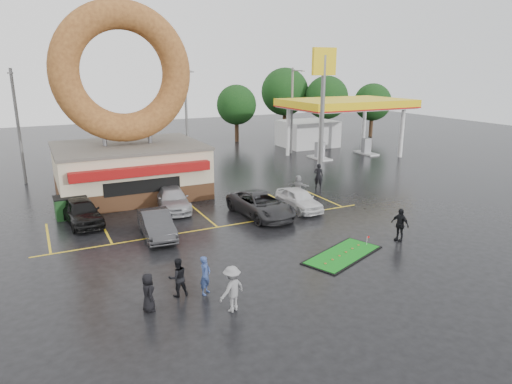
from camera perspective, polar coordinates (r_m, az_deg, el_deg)
name	(u,v)px	position (r m, az deg, el deg)	size (l,w,h in m)	color
ground	(242,247)	(23.98, -1.80, -6.88)	(120.00, 120.00, 0.00)	black
donut_shop	(127,134)	(34.06, -15.78, 7.02)	(10.20, 8.70, 13.50)	#472B19
gas_station	(328,118)	(50.73, 9.05, 9.11)	(12.30, 13.65, 5.90)	silver
shell_sign	(323,88)	(39.14, 8.39, 12.73)	(2.20, 0.36, 10.60)	slate
streetlight_left	(18,124)	(40.36, -27.62, 7.54)	(0.40, 2.21, 9.00)	slate
streetlight_mid	(187,115)	(43.40, -8.67, 9.53)	(0.40, 2.21, 9.00)	slate
streetlight_right	(292,109)	(49.26, 4.57, 10.34)	(0.40, 2.21, 9.00)	slate
tree_far_a	(327,98)	(61.43, 8.82, 11.58)	(5.60, 5.60, 8.00)	#332114
tree_far_b	(373,102)	(63.56, 14.37, 10.82)	(4.90, 4.90, 7.00)	#332114
tree_far_c	(285,92)	(62.62, 3.63, 12.39)	(6.30, 6.30, 9.00)	#332114
tree_far_d	(236,105)	(57.30, -2.46, 10.82)	(4.90, 4.90, 7.00)	#332114
car_black	(82,211)	(29.05, -20.94, -2.29)	(1.82, 4.53, 1.54)	black
car_dgrey	(156,224)	(25.76, -12.34, -3.94)	(1.51, 4.34, 1.43)	#303033
car_silver	(172,199)	(30.45, -10.41, -0.86)	(1.95, 4.80, 1.39)	#A6A7AB
car_grey	(261,205)	(28.56, 0.62, -1.58)	(2.49, 5.39, 1.50)	#2B2B2D
car_white	(299,199)	(30.00, 5.37, -0.90)	(1.66, 4.13, 1.41)	silver
person_blue	(205,275)	(19.13, -6.35, -10.29)	(0.60, 0.39, 1.65)	navy
person_blackjkt	(178,277)	(19.12, -9.75, -10.46)	(0.80, 0.62, 1.64)	black
person_hoodie	(232,289)	(17.77, -3.02, -12.00)	(1.19, 0.68, 1.84)	gray
person_bystander	(148,292)	(18.29, -13.33, -12.11)	(0.75, 0.49, 1.53)	black
person_cameraman	(400,225)	(25.70, 17.53, -3.91)	(1.06, 0.44, 1.82)	black
person_walker_near	(298,187)	(32.56, 5.29, 0.66)	(1.56, 0.50, 1.68)	gray
person_walker_far	(318,176)	(35.43, 7.81, 2.01)	(0.71, 0.46, 1.94)	black
dumpster	(71,207)	(30.58, -22.15, -1.79)	(1.80, 1.20, 1.30)	#1B461D
putting_green	(343,255)	(23.33, 10.78, -7.72)	(4.95, 3.51, 0.57)	black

